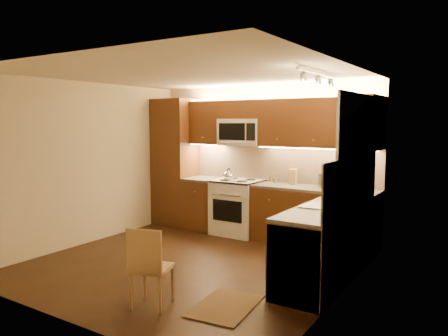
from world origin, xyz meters
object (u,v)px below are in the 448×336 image
Objects in this scene: microwave at (242,132)px; soap_bottle at (362,191)px; toaster_oven at (331,180)px; dining_chair at (152,266)px; sink at (332,198)px; kettle at (228,174)px; knife_block at (293,177)px; stove at (237,207)px.

soap_bottle is at bearing -14.49° from microwave.
toaster_oven reaches higher than dining_chair.
sink is 1.36m from toaster_oven.
kettle is 0.56× the size of toaster_oven.
knife_block is 1.41× the size of soap_bottle.
microwave is (0.00, 0.14, 1.26)m from stove.
kettle is (-0.10, -0.14, 0.57)m from stove.
stove is at bearing -179.67° from knife_block.
sink is 3.57× the size of knife_block.
sink reaches higher than stove.
sink is at bearing -32.21° from microwave.
microwave is 3.59× the size of kettle.
sink is 4.06× the size of kettle.
sink is 5.04× the size of soap_bottle.
knife_block is at bearing 3.84° from microwave.
toaster_oven is at bearing 0.82° from microwave.
toaster_oven is (1.65, 0.29, -0.01)m from kettle.
sink is 2.30m from dining_chair.
sink is 2.27× the size of toaster_oven.
microwave is 3.16× the size of knife_block.
dining_chair is at bearing -140.95° from soap_bottle.
stove is 3.06m from dining_chair.
soap_bottle is at bearing -38.10° from knife_block.
microwave is at bearing 172.07° from knife_block.
knife_block reaches higher than kettle.
dining_chair is (0.75, -2.97, -0.04)m from stove.
kettle reaches higher than toaster_oven.
sink is at bearing -62.43° from knife_block.
knife_block is at bearing 132.14° from soap_bottle.
toaster_oven is 2.22× the size of soap_bottle.
microwave is at bearing 162.42° from toaster_oven.
stove is at bearing 48.74° from kettle.
stove reaches higher than dining_chair.
stove is at bearing 167.36° from toaster_oven.
knife_block is at bearing 11.88° from kettle.
stove is at bearing 147.36° from soap_bottle.
soap_bottle reaches higher than dining_chair.
knife_block reaches higher than soap_bottle.
dining_chair is at bearing -122.96° from toaster_oven.
microwave is 0.90× the size of dining_chair.
microwave is 1.71m from toaster_oven.
dining_chair is at bearing -76.47° from microwave.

